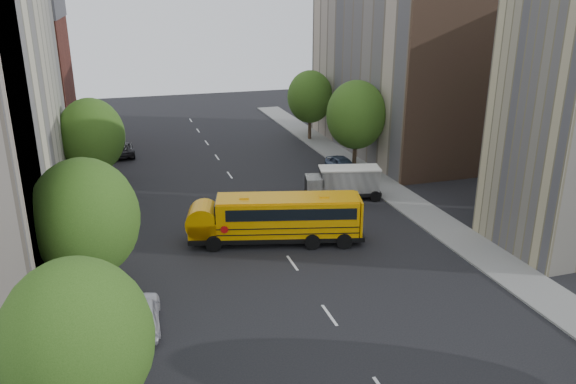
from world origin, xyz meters
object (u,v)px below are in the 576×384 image
street_tree_1 (85,219)px  parked_car_4 (343,166)px  school_bus (275,217)px  parked_car_2 (122,149)px  safari_truck (343,182)px  parked_car_1 (116,189)px  street_tree_4 (356,115)px  street_tree_5 (310,97)px  street_tree_0 (78,341)px  street_tree_2 (92,136)px  parked_car_0 (142,313)px

street_tree_1 → parked_car_4: size_ratio=1.76×
school_bus → parked_car_2: (-8.67, 24.22, -1.07)m
safari_truck → parked_car_1: (-16.86, 5.43, -0.64)m
street_tree_4 → parked_car_1: 21.09m
street_tree_5 → street_tree_4: bearing=-90.0°
street_tree_0 → parked_car_2: bearing=86.8°
street_tree_2 → parked_car_2: 12.40m
parked_car_4 → parked_car_0: bearing=-136.6°
street_tree_1 → street_tree_4: street_tree_4 is taller
street_tree_1 → street_tree_5: size_ratio=1.05×
street_tree_0 → school_bus: street_tree_0 is taller
street_tree_4 → parked_car_2: size_ratio=1.69×
school_bus → parked_car_1: size_ratio=2.80×
street_tree_4 → parked_car_4: 4.58m
street_tree_0 → school_bus: 18.96m
school_bus → parked_car_0: bearing=-124.7°
street_tree_2 → parked_car_1: (1.40, -0.96, -4.16)m
street_tree_4 → parked_car_1: bearing=-177.3°
street_tree_1 → parked_car_1: 17.63m
safari_truck → parked_car_4: bearing=81.0°
street_tree_4 → parked_car_1: size_ratio=2.01×
parked_car_4 → safari_truck: bearing=-115.5°
street_tree_2 → street_tree_4: size_ratio=0.95×
street_tree_0 → safari_truck: 28.48m
safari_truck → street_tree_4: bearing=72.9°
street_tree_0 → parked_car_1: (1.40, 27.04, -3.98)m
street_tree_5 → parked_car_1: size_ratio=1.86×
school_bus → safari_truck: 9.75m
street_tree_4 → parked_car_0: 28.72m
street_tree_0 → safari_truck: (18.26, 21.61, -3.34)m
street_tree_0 → parked_car_2: street_tree_0 is taller
school_bus → parked_car_1: school_bus is taller
parked_car_2 → parked_car_4: parked_car_4 is taller
street_tree_2 → parked_car_0: size_ratio=1.82×
parked_car_2 → parked_car_4: size_ratio=1.07×
street_tree_0 → street_tree_4: 35.61m
street_tree_1 → safari_truck: bearing=32.4°
street_tree_0 → parked_car_2: 39.74m
parked_car_1 → street_tree_1: bearing=85.8°
street_tree_1 → street_tree_5: (22.00, 30.00, -0.25)m
parked_car_4 → street_tree_5: bearing=80.3°
street_tree_1 → parked_car_2: bearing=85.7°
street_tree_2 → safari_truck: size_ratio=1.27×
street_tree_1 → street_tree_2: bearing=90.0°
street_tree_0 → parked_car_0: size_ratio=1.75×
safari_truck → parked_car_2: safari_truck is taller
street_tree_1 → parked_car_0: 5.25m
street_tree_4 → parked_car_4: bearing=-155.2°
street_tree_0 → street_tree_2: size_ratio=0.96×
street_tree_1 → parked_car_2: street_tree_1 is taller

